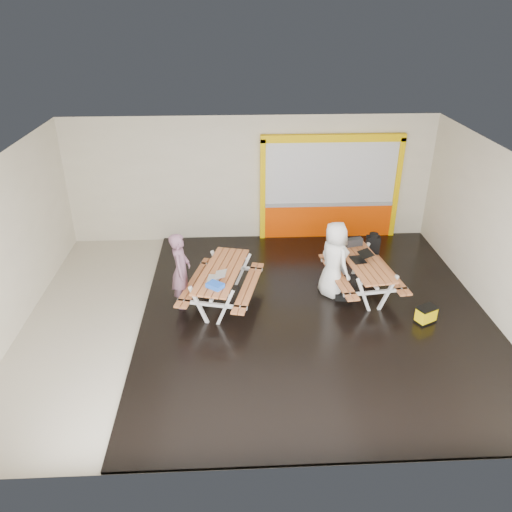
{
  "coord_description": "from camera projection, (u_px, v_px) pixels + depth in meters",
  "views": [
    {
      "loc": [
        -0.48,
        -9.05,
        6.15
      ],
      "look_at": [
        0.0,
        0.9,
        1.0
      ],
      "focal_mm": 34.86,
      "sensor_mm": 36.0,
      "label": 1
    }
  ],
  "objects": [
    {
      "name": "toolbox",
      "position": [
        353.0,
        242.0,
        11.99
      ],
      "size": [
        0.45,
        0.3,
        0.24
      ],
      "color": "black",
      "rests_on": "picnic_table_right"
    },
    {
      "name": "laptop_left",
      "position": [
        216.0,
        277.0,
        10.5
      ],
      "size": [
        0.44,
        0.41,
        0.17
      ],
      "color": "silver",
      "rests_on": "picnic_table_left"
    },
    {
      "name": "blue_pouch",
      "position": [
        215.0,
        285.0,
        10.21
      ],
      "size": [
        0.4,
        0.39,
        0.1
      ],
      "primitive_type": "cube",
      "rotation": [
        0.0,
        0.0,
        -0.66
      ],
      "color": "blue",
      "rests_on": "picnic_table_left"
    },
    {
      "name": "room",
      "position": [
        258.0,
        244.0,
        10.07
      ],
      "size": [
        10.02,
        8.02,
        3.52
      ],
      "color": "beige",
      "rests_on": "ground"
    },
    {
      "name": "picnic_table_left",
      "position": [
        222.0,
        278.0,
        10.98
      ],
      "size": [
        1.98,
        2.49,
        0.88
      ],
      "color": "#BD6A37",
      "rests_on": "deck"
    },
    {
      "name": "person_right",
      "position": [
        334.0,
        260.0,
        11.24
      ],
      "size": [
        0.92,
        1.07,
        1.85
      ],
      "primitive_type": "imported",
      "rotation": [
        0.0,
        0.0,
        2.03
      ],
      "color": "white",
      "rests_on": "deck"
    },
    {
      "name": "deck",
      "position": [
        315.0,
        313.0,
        10.91
      ],
      "size": [
        7.5,
        7.98,
        0.05
      ],
      "primitive_type": "cube",
      "color": "black",
      "rests_on": "room"
    },
    {
      "name": "dark_case",
      "position": [
        343.0,
        295.0,
        11.37
      ],
      "size": [
        0.43,
        0.34,
        0.15
      ],
      "primitive_type": "cube",
      "rotation": [
        0.0,
        0.0,
        -0.12
      ],
      "color": "black",
      "rests_on": "deck"
    },
    {
      "name": "kiosk",
      "position": [
        330.0,
        190.0,
        13.79
      ],
      "size": [
        3.88,
        0.16,
        3.0
      ],
      "color": "#F14200",
      "rests_on": "room"
    },
    {
      "name": "person_left",
      "position": [
        181.0,
        270.0,
        10.78
      ],
      "size": [
        0.45,
        0.66,
        1.75
      ],
      "primitive_type": "imported",
      "rotation": [
        0.0,
        0.0,
        1.52
      ],
      "color": "#7E556A",
      "rests_on": "deck"
    },
    {
      "name": "laptop_right",
      "position": [
        361.0,
        257.0,
        11.32
      ],
      "size": [
        0.51,
        0.47,
        0.19
      ],
      "color": "black",
      "rests_on": "picnic_table_right"
    },
    {
      "name": "fluke_bag",
      "position": [
        426.0,
        315.0,
        10.49
      ],
      "size": [
        0.5,
        0.44,
        0.36
      ],
      "color": "black",
      "rests_on": "deck"
    },
    {
      "name": "picnic_table_right",
      "position": [
        363.0,
        268.0,
        11.42
      ],
      "size": [
        1.72,
        2.32,
        0.86
      ],
      "color": "#BD6A37",
      "rests_on": "deck"
    },
    {
      "name": "backpack",
      "position": [
        373.0,
        244.0,
        12.28
      ],
      "size": [
        0.35,
        0.25,
        0.56
      ],
      "color": "black",
      "rests_on": "picnic_table_right"
    }
  ]
}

